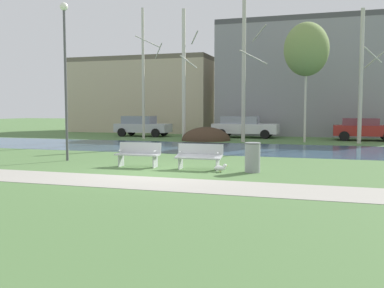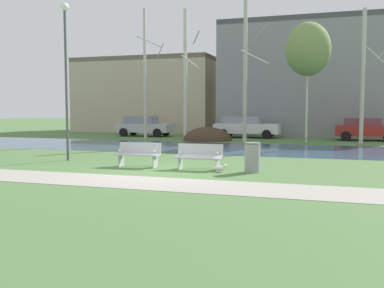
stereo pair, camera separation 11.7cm
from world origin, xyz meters
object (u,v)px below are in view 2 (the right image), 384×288
at_px(parked_van_nearest_silver, 144,126).
at_px(parked_hatch_third_red, 366,129).
at_px(seagull, 220,168).
at_px(bench_right, 199,156).
at_px(streetlamp, 66,58).
at_px(trash_bin, 252,157).
at_px(parked_sedan_second_white, 246,126).
at_px(bench_left, 138,154).

bearing_deg(parked_van_nearest_silver, parked_hatch_third_red, 0.69).
height_order(seagull, parked_hatch_third_red, parked_hatch_third_red).
relative_size(bench_right, streetlamp, 0.26).
xyz_separation_m(trash_bin, parked_sedan_second_white, (-3.46, 17.06, 0.31)).
relative_size(bench_left, streetlamp, 0.26).
distance_m(trash_bin, parked_van_nearest_silver, 19.82).
distance_m(bench_left, streetlamp, 5.11).
distance_m(parked_van_nearest_silver, parked_hatch_third_red, 15.81).
relative_size(seagull, parked_van_nearest_silver, 0.11).
distance_m(bench_left, trash_bin, 4.14).
bearing_deg(bench_left, parked_van_nearest_silver, 113.46).
bearing_deg(trash_bin, seagull, -166.41).
relative_size(trash_bin, parked_hatch_third_red, 0.24).
height_order(bench_left, seagull, bench_left).
relative_size(bench_right, parked_van_nearest_silver, 0.39).
bearing_deg(streetlamp, seagull, -10.56).
relative_size(bench_left, seagull, 3.43).
height_order(trash_bin, parked_van_nearest_silver, parked_van_nearest_silver).
distance_m(bench_right, seagull, 0.97).
bearing_deg(bench_right, seagull, -22.63).
xyz_separation_m(seagull, parked_van_nearest_silver, (-10.17, 16.60, 0.67)).
height_order(trash_bin, streetlamp, streetlamp).
xyz_separation_m(streetlamp, parked_van_nearest_silver, (-3.53, 15.36, -3.28)).
relative_size(trash_bin, seagull, 2.08).
distance_m(bench_left, seagull, 3.16).
relative_size(seagull, streetlamp, 0.08).
bearing_deg(bench_left, parked_hatch_third_red, 61.95).
bearing_deg(parked_van_nearest_silver, bench_left, -66.54).
distance_m(seagull, parked_sedan_second_white, 17.49).
distance_m(trash_bin, parked_sedan_second_white, 17.41).
bearing_deg(bench_right, parked_van_nearest_silver, 119.88).
xyz_separation_m(seagull, parked_sedan_second_white, (-2.44, 17.31, 0.68)).
distance_m(streetlamp, parked_sedan_second_white, 16.93).
bearing_deg(streetlamp, parked_hatch_third_red, 51.71).
bearing_deg(bench_right, bench_left, 180.00).
bearing_deg(trash_bin, parked_hatch_third_red, 74.40).
relative_size(seagull, parked_sedan_second_white, 0.10).
distance_m(seagull, parked_van_nearest_silver, 19.48).
xyz_separation_m(trash_bin, parked_van_nearest_silver, (-11.19, 16.35, 0.29)).
bearing_deg(parked_sedan_second_white, streetlamp, -104.65).
bearing_deg(bench_right, trash_bin, -3.22).
relative_size(bench_left, parked_hatch_third_red, 0.40).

